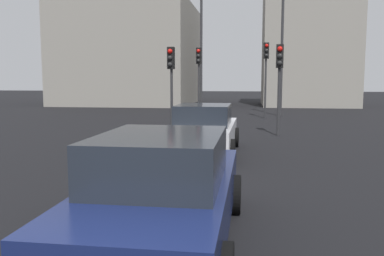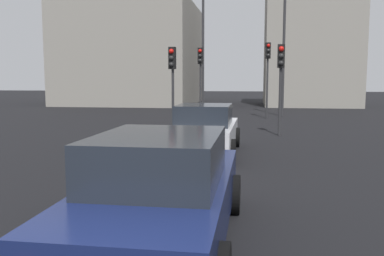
{
  "view_description": "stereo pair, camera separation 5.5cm",
  "coord_description": "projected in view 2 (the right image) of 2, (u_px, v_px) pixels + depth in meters",
  "views": [
    {
      "loc": [
        -2.3,
        -1.22,
        2.19
      ],
      "look_at": [
        6.23,
        0.02,
        1.18
      ],
      "focal_mm": 38.24,
      "sensor_mm": 36.0,
      "label": 1
    },
    {
      "loc": [
        -2.29,
        -1.27,
        2.19
      ],
      "look_at": [
        6.23,
        0.02,
        1.18
      ],
      "focal_mm": 38.24,
      "sensor_mm": 36.0,
      "label": 2
    }
  ],
  "objects": [
    {
      "name": "traffic_light_near_left",
      "position": [
        172.0,
        71.0,
        16.9
      ],
      "size": [
        0.33,
        0.31,
        3.55
      ],
      "rotation": [
        0.0,
        0.0,
        2.99
      ],
      "color": "#2D2D30",
      "rests_on": "ground_plane"
    },
    {
      "name": "building_facade_left",
      "position": [
        310.0,
        40.0,
        35.36
      ],
      "size": [
        8.11,
        7.59,
        11.3
      ],
      "primitive_type": "cube",
      "color": "gray",
      "rests_on": "ground_plane"
    },
    {
      "name": "car_navy_second",
      "position": [
        162.0,
        192.0,
        5.38
      ],
      "size": [
        4.62,
        1.94,
        1.52
      ],
      "rotation": [
        0.0,
        0.0,
        -0.0
      ],
      "color": "#141E4C",
      "rests_on": "ground_plane"
    },
    {
      "name": "car_white_lead",
      "position": [
        205.0,
        130.0,
        12.23
      ],
      "size": [
        4.34,
        1.98,
        1.48
      ],
      "rotation": [
        0.0,
        0.0,
        -0.01
      ],
      "color": "silver",
      "rests_on": "ground_plane"
    },
    {
      "name": "street_lamp_kerbside",
      "position": [
        203.0,
        44.0,
        26.37
      ],
      "size": [
        0.56,
        0.36,
        7.7
      ],
      "color": "#2D2D30",
      "rests_on": "ground_plane"
    },
    {
      "name": "traffic_light_far_right",
      "position": [
        281.0,
        70.0,
        15.86
      ],
      "size": [
        0.32,
        0.29,
        3.57
      ],
      "rotation": [
        0.0,
        0.0,
        3.1
      ],
      "color": "#2D2D30",
      "rests_on": "ground_plane"
    },
    {
      "name": "traffic_light_far_left",
      "position": [
        268.0,
        64.0,
        23.15
      ],
      "size": [
        0.32,
        0.3,
        4.3
      ],
      "rotation": [
        0.0,
        0.0,
        3.26
      ],
      "color": "#2D2D30",
      "rests_on": "ground_plane"
    },
    {
      "name": "traffic_light_near_right",
      "position": [
        200.0,
        68.0,
        22.96
      ],
      "size": [
        0.32,
        0.28,
        4.0
      ],
      "rotation": [
        0.0,
        0.0,
        3.12
      ],
      "color": "#2D2D30",
      "rests_on": "ground_plane"
    },
    {
      "name": "street_lamp_far",
      "position": [
        284.0,
        36.0,
        24.38
      ],
      "size": [
        0.56,
        0.36,
        8.25
      ],
      "color": "#2D2D30",
      "rests_on": "ground_plane"
    },
    {
      "name": "building_facade_center",
      "position": [
        135.0,
        55.0,
        39.11
      ],
      "size": [
        13.55,
        11.52,
        9.18
      ],
      "primitive_type": "cube",
      "color": "gray",
      "rests_on": "ground_plane"
    }
  ]
}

